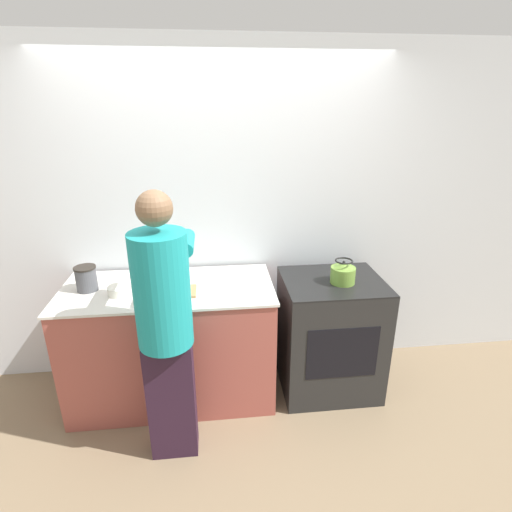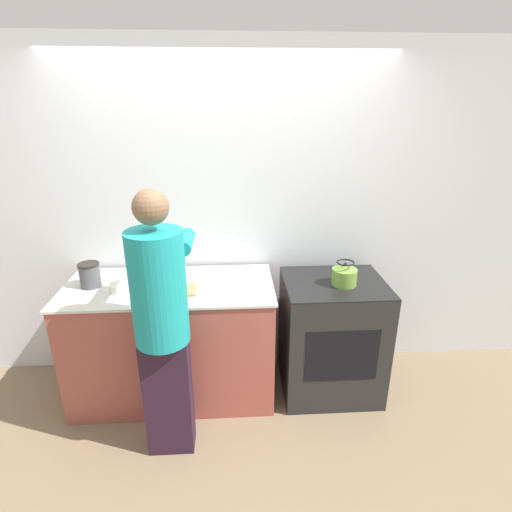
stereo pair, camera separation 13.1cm
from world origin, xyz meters
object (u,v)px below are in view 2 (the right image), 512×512
(person, at_px, (162,321))
(kettle, at_px, (344,275))
(cutting_board, at_px, (175,290))
(knife, at_px, (168,289))
(oven, at_px, (331,336))
(bowl_prep, at_px, (121,287))
(canister_jar, at_px, (90,275))

(person, relative_size, kettle, 9.71)
(cutting_board, relative_size, knife, 1.52)
(person, distance_m, kettle, 1.31)
(oven, bearing_deg, bowl_prep, -178.11)
(knife, distance_m, bowl_prep, 0.33)
(knife, bearing_deg, bowl_prep, 161.62)
(person, height_order, cutting_board, person)
(kettle, height_order, canister_jar, kettle)
(kettle, xyz_separation_m, canister_jar, (-1.81, 0.09, 0.01))
(knife, height_order, kettle, kettle)
(oven, xyz_separation_m, canister_jar, (-1.76, 0.04, 0.55))
(person, distance_m, knife, 0.44)
(kettle, relative_size, bowl_prep, 1.18)
(cutting_board, bearing_deg, person, -92.49)
(bowl_prep, distance_m, canister_jar, 0.26)
(oven, xyz_separation_m, knife, (-1.20, -0.07, 0.48))
(canister_jar, bearing_deg, oven, -1.42)
(oven, height_order, knife, knife)
(knife, bearing_deg, kettle, -12.83)
(kettle, distance_m, bowl_prep, 1.58)
(knife, height_order, bowl_prep, bowl_prep)
(cutting_board, relative_size, bowl_prep, 1.96)
(oven, height_order, person, person)
(person, height_order, canister_jar, person)
(cutting_board, distance_m, knife, 0.05)
(bowl_prep, bearing_deg, canister_jar, 157.87)
(person, xyz_separation_m, canister_jar, (-0.59, 0.56, 0.06))
(oven, xyz_separation_m, bowl_prep, (-1.53, -0.05, 0.49))
(bowl_prep, bearing_deg, cutting_board, -3.81)
(oven, relative_size, cutting_board, 3.12)
(oven, distance_m, kettle, 0.54)
(bowl_prep, bearing_deg, oven, 1.89)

